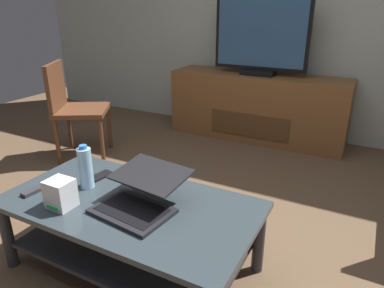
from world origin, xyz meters
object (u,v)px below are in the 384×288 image
Objects in this scene: coffee_table at (131,223)px; tv_remote at (135,176)px; router_box at (60,194)px; media_cabinet at (257,107)px; cell_phone at (101,176)px; soundbar_remote at (37,189)px; side_chair at (72,105)px; laptop at (140,196)px; water_bottle_near at (86,168)px; television at (261,37)px.

coffee_table is 7.97× the size of tv_remote.
router_box is 0.44m from tv_remote.
coffee_table is at bearing -88.46° from media_cabinet.
router_box reaches higher than tv_remote.
media_cabinet is 12.71× the size of cell_phone.
media_cabinet is 2.39m from soundbar_remote.
side_chair is 1.41m from soundbar_remote.
side_chair is (-1.30, -1.24, 0.16)m from media_cabinet.
water_bottle_near is at bearing 174.39° from laptop.
media_cabinet is at bearing 91.54° from coffee_table.
water_bottle_near reaches higher than cell_phone.
media_cabinet is 12.54× the size of router_box.
soundbar_remote is at bearing -52.16° from side_chair.
side_chair is (-1.30, -1.22, -0.54)m from television.
television is 2.06m from tv_remote.
coffee_table is 8.98× the size of router_box.
tv_remote is at bearing 72.17° from router_box.
cell_phone is at bearing 157.59° from laptop.
router_box reaches higher than cell_phone.
soundbar_remote is (-0.43, -2.33, -0.62)m from television.
soundbar_remote is at bearing -100.56° from television.
water_bottle_near is 1.50× the size of soundbar_remote.
coffee_table is at bearing -35.67° from side_chair.
soundbar_remote is (-0.57, -0.12, -0.05)m from laptop.
coffee_table is 7.97× the size of soundbar_remote.
cell_phone is (-0.05, 0.33, -0.07)m from router_box.
router_box reaches higher than coffee_table.
laptop is at bearing 26.77° from router_box.
soundbar_remote is (-0.43, -2.35, 0.08)m from media_cabinet.
soundbar_remote reaches higher than coffee_table.
laptop is at bearing -31.14° from tv_remote.
tv_remote is 1.00× the size of soundbar_remote.
water_bottle_near reaches higher than soundbar_remote.
television is 2.24m from water_bottle_near.
tv_remote and soundbar_remote have the same top height.
laptop is 0.32m from tv_remote.
side_chair reaches higher than soundbar_remote.
tv_remote reaches higher than cell_phone.
media_cabinet is at bearing 90.00° from television.
laptop is at bearing -86.42° from media_cabinet.
laptop is at bearing -10.16° from coffee_table.
television is 2.28m from laptop.
side_chair is at bearing 144.33° from coffee_table.
laptop is (0.08, -0.01, 0.19)m from coffee_table.
water_bottle_near reaches higher than coffee_table.
water_bottle_near is at bearing 98.69° from router_box.
laptop is at bearing -34.53° from side_chair.
tv_remote is at bearing -31.37° from side_chair.
media_cabinet is 11.13× the size of tv_remote.
laptop is at bearing -14.01° from cell_phone.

